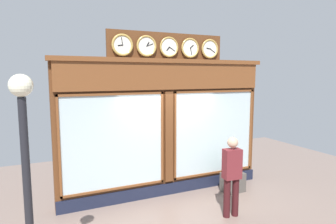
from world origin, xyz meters
The scene contains 5 objects.
shop_facade centered at (0.00, -0.12, 1.72)m, with size 5.34×0.42×3.92m.
pedestrian centered at (-0.72, 1.59, 0.93)m, with size 0.38×0.26×1.69m.
street_lamp centered at (3.03, 2.39, 2.00)m, with size 0.28×0.28×2.95m.
planter_box centered at (-1.57, 0.53, 0.24)m, with size 0.56×0.36×0.48m, color #4C4742.
planter_shrub centered at (-1.57, 0.53, 0.67)m, with size 0.37×0.37×0.37m, color #285623.
Camera 1 is at (2.86, 6.30, 2.93)m, focal length 31.02 mm.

